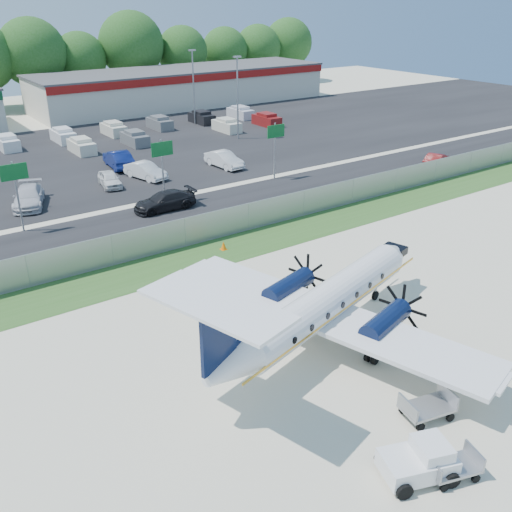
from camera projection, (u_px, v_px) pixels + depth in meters
ground at (328, 343)px, 27.13m from camera, size 170.00×170.00×0.00m
grass_verge at (201, 257)px, 36.05m from camera, size 170.00×4.00×0.02m
access_road at (153, 224)px, 41.25m from camera, size 170.00×8.00×0.02m
parking_lot at (60, 161)px, 56.87m from camera, size 170.00×32.00×0.02m
perimeter_fence at (185, 232)px, 37.12m from camera, size 120.00×0.06×1.99m
building_east at (183, 86)px, 85.74m from camera, size 44.40×12.40×5.24m
sign_left at (15, 182)px, 38.47m from camera, size 1.80×0.26×5.00m
sign_mid at (162, 158)px, 44.23m from camera, size 1.80×0.26×5.00m
sign_right at (275, 139)px, 49.99m from camera, size 1.80×0.26×5.00m
light_pole_ne at (237, 92)px, 63.68m from camera, size 0.90×0.35×9.09m
light_pole_se at (193, 82)px, 71.12m from camera, size 0.90×0.35×9.09m
aircraft at (324, 304)px, 26.46m from camera, size 17.05×16.66×5.21m
pushback_tug at (420, 461)px, 19.39m from camera, size 2.80×2.44×1.32m
baggage_cart_near at (452, 466)px, 19.42m from camera, size 2.02×1.55×0.94m
baggage_cart_far at (427, 407)px, 22.14m from camera, size 2.22×1.61×1.06m
cone_nose at (501, 375)px, 24.41m from camera, size 0.38×0.38×0.54m
cone_starboard_wing at (224, 246)px, 36.97m from camera, size 0.40×0.40×0.57m
road_car_mid at (165, 210)px, 44.02m from camera, size 4.94×2.13×1.42m
road_car_east at (435, 167)px, 54.95m from camera, size 4.40×2.93×1.37m
parked_car_b at (30, 206)px, 44.81m from camera, size 3.77×5.61×1.51m
parked_car_c at (110, 186)px, 49.38m from camera, size 2.12×4.01×1.30m
parked_car_d at (146, 179)px, 51.48m from camera, size 2.62×4.69×1.47m
parked_car_e at (224, 167)px, 54.92m from camera, size 1.95×4.69×1.51m
parked_car_g at (119, 167)px, 54.83m from camera, size 2.35×5.28×1.68m
far_parking_rows at (45, 151)px, 60.59m from camera, size 56.00×10.00×1.60m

